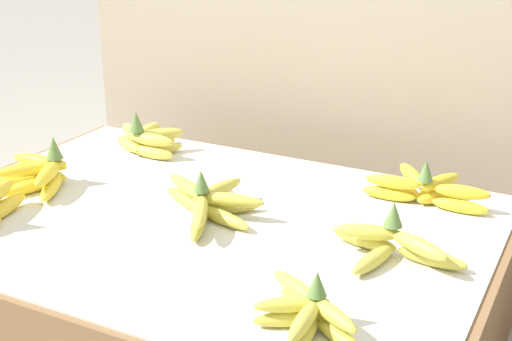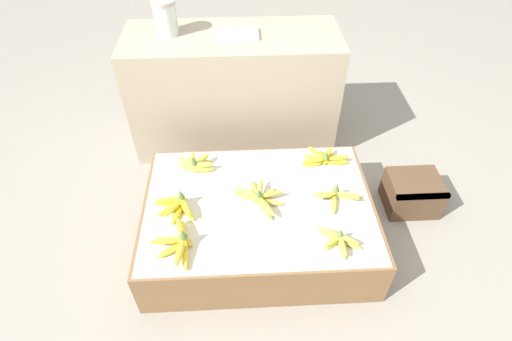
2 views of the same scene
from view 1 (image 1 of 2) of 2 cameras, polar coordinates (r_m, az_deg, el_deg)
ground_plane at (r=1.52m, az=-4.04°, el=-13.18°), size 10.00×10.00×0.00m
display_platform at (r=1.45m, az=-4.18°, el=-8.67°), size 1.12×0.80×0.28m
back_vendor_table at (r=2.13m, az=5.26°, el=7.54°), size 1.24×0.48×0.73m
banana_bunch_front_midright at (r=1.04m, az=4.16°, el=-11.27°), size 0.19×0.17×0.09m
banana_bunch_middle_left at (r=1.58m, az=-16.90°, el=-0.21°), size 0.21×0.16×0.11m
banana_bunch_middle_midleft at (r=1.38m, az=-3.82°, el=-2.55°), size 0.25×0.27×0.10m
banana_bunch_middle_midright at (r=1.24m, az=10.76°, el=-5.77°), size 0.24×0.15×0.10m
banana_bunch_back_left at (r=1.74m, az=-8.74°, el=2.43°), size 0.20×0.13×0.11m
banana_bunch_back_midright at (r=1.48m, az=13.34°, el=-1.39°), size 0.26×0.13×0.10m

